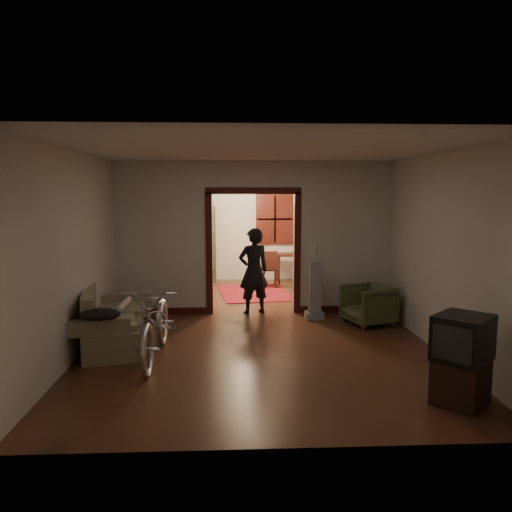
{
  "coord_description": "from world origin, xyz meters",
  "views": [
    {
      "loc": [
        -0.39,
        -8.37,
        2.25
      ],
      "look_at": [
        0.0,
        -0.3,
        1.2
      ],
      "focal_mm": 35.0,
      "sensor_mm": 36.0,
      "label": 1
    }
  ],
  "objects": [
    {
      "name": "jacket",
      "position": [
        -2.1,
        -2.02,
        0.68
      ],
      "size": [
        0.53,
        0.39,
        0.15
      ],
      "primitive_type": "ellipsoid",
      "color": "black",
      "rests_on": "sofa"
    },
    {
      "name": "wall_left",
      "position": [
        -2.5,
        0.0,
        1.4
      ],
      "size": [
        0.02,
        8.5,
        2.8
      ],
      "primitive_type": "cube",
      "color": "beige",
      "rests_on": "floor"
    },
    {
      "name": "floor",
      "position": [
        0.0,
        0.0,
        0.0
      ],
      "size": [
        5.0,
        8.5,
        0.01
      ],
      "primitive_type": "cube",
      "color": "#381C11",
      "rests_on": "ground"
    },
    {
      "name": "far_window",
      "position": [
        0.7,
        4.21,
        1.55
      ],
      "size": [
        0.98,
        0.06,
        1.28
      ],
      "primitive_type": "cube",
      "color": "black",
      "rests_on": "wall_back"
    },
    {
      "name": "sofa",
      "position": [
        -2.15,
        -1.11,
        0.43
      ],
      "size": [
        1.27,
        2.02,
        0.86
      ],
      "primitive_type": "cube",
      "rotation": [
        0.0,
        0.0,
        0.24
      ],
      "color": "#676545",
      "rests_on": "floor"
    },
    {
      "name": "ceiling",
      "position": [
        0.0,
        0.0,
        2.8
      ],
      "size": [
        5.0,
        8.5,
        0.01
      ],
      "primitive_type": "cube",
      "color": "white",
      "rests_on": "floor"
    },
    {
      "name": "oriental_rug",
      "position": [
        0.1,
        2.5,
        0.01
      ],
      "size": [
        1.73,
        2.13,
        0.01
      ],
      "primitive_type": "cube",
      "rotation": [
        0.0,
        0.0,
        0.13
      ],
      "color": "maroon",
      "rests_on": "floor"
    },
    {
      "name": "globe",
      "position": [
        -1.31,
        3.92,
        1.94
      ],
      "size": [
        0.27,
        0.27,
        0.27
      ],
      "primitive_type": "sphere",
      "color": "#1E5972",
      "rests_on": "locker"
    },
    {
      "name": "crt_tv",
      "position": [
        2.03,
        -3.4,
        0.72
      ],
      "size": [
        0.75,
        0.75,
        0.48
      ],
      "primitive_type": "cube",
      "rotation": [
        0.0,
        0.0,
        0.77
      ],
      "color": "black",
      "rests_on": "tv_stand"
    },
    {
      "name": "desk_chair",
      "position": [
        0.47,
        3.17,
        0.44
      ],
      "size": [
        0.46,
        0.46,
        0.87
      ],
      "primitive_type": "cube",
      "rotation": [
        0.0,
        0.0,
        -0.22
      ],
      "color": "black",
      "rests_on": "floor"
    },
    {
      "name": "bicycle",
      "position": [
        -1.41,
        -1.77,
        0.51
      ],
      "size": [
        0.69,
        1.95,
        1.02
      ],
      "primitive_type": "imported",
      "rotation": [
        0.0,
        0.0,
        -0.01
      ],
      "color": "silver",
      "rests_on": "floor"
    },
    {
      "name": "vacuum",
      "position": [
        1.06,
        0.21,
        0.52
      ],
      "size": [
        0.32,
        0.26,
        1.05
      ],
      "primitive_type": "cube",
      "rotation": [
        0.0,
        0.0,
        -0.01
      ],
      "color": "gray",
      "rests_on": "floor"
    },
    {
      "name": "locker",
      "position": [
        -1.31,
        3.92,
        0.94
      ],
      "size": [
        1.06,
        0.78,
        1.89
      ],
      "primitive_type": "cube",
      "rotation": [
        0.0,
        0.0,
        0.3
      ],
      "color": "#2F3922",
      "rests_on": "floor"
    },
    {
      "name": "tv_stand",
      "position": [
        2.03,
        -3.4,
        0.24
      ],
      "size": [
        0.71,
        0.71,
        0.48
      ],
      "primitive_type": "cube",
      "rotation": [
        0.0,
        0.0,
        0.77
      ],
      "color": "black",
      "rests_on": "floor"
    },
    {
      "name": "armchair",
      "position": [
        1.91,
        -0.19,
        0.34
      ],
      "size": [
        0.94,
        0.92,
        0.67
      ],
      "primitive_type": "imported",
      "rotation": [
        0.0,
        0.0,
        -1.24
      ],
      "color": "#464F2C",
      "rests_on": "floor"
    },
    {
      "name": "wall_right",
      "position": [
        2.5,
        0.0,
        1.4
      ],
      "size": [
        0.02,
        8.5,
        2.8
      ],
      "primitive_type": "cube",
      "color": "beige",
      "rests_on": "floor"
    },
    {
      "name": "person",
      "position": [
        0.0,
        0.68,
        0.8
      ],
      "size": [
        0.67,
        0.55,
        1.59
      ],
      "primitive_type": "imported",
      "rotation": [
        0.0,
        0.0,
        3.47
      ],
      "color": "black",
      "rests_on": "floor"
    },
    {
      "name": "rolled_paper",
      "position": [
        -2.05,
        -0.81,
        0.53
      ],
      "size": [
        0.1,
        0.76,
        0.1
      ],
      "primitive_type": "cylinder",
      "rotation": [
        1.57,
        0.0,
        0.0
      ],
      "color": "beige",
      "rests_on": "sofa"
    },
    {
      "name": "partition_wall",
      "position": [
        0.0,
        0.75,
        1.4
      ],
      "size": [
        5.0,
        0.14,
        2.8
      ],
      "primitive_type": "cube",
      "color": "beige",
      "rests_on": "floor"
    },
    {
      "name": "chandelier",
      "position": [
        0.0,
        2.5,
        2.35
      ],
      "size": [
        0.24,
        0.24,
        0.24
      ],
      "primitive_type": "sphere",
      "color": "#FFE0A5",
      "rests_on": "ceiling"
    },
    {
      "name": "door_casing",
      "position": [
        0.0,
        0.75,
        1.1
      ],
      "size": [
        1.74,
        0.2,
        2.32
      ],
      "primitive_type": "cube",
      "color": "#38110C",
      "rests_on": "floor"
    },
    {
      "name": "desk",
      "position": [
        1.18,
        3.74,
        0.36
      ],
      "size": [
        0.98,
        0.57,
        0.71
      ],
      "primitive_type": "cube",
      "rotation": [
        0.0,
        0.0,
        0.03
      ],
      "color": "black",
      "rests_on": "floor"
    },
    {
      "name": "light_switch",
      "position": [
        1.05,
        0.68,
        1.25
      ],
      "size": [
        0.08,
        0.01,
        0.12
      ],
      "primitive_type": "cube",
      "color": "silver",
      "rests_on": "partition_wall"
    },
    {
      "name": "wall_back",
      "position": [
        0.0,
        4.25,
        1.4
      ],
      "size": [
        5.0,
        0.02,
        2.8
      ],
      "primitive_type": "cube",
      "color": "beige",
      "rests_on": "floor"
    }
  ]
}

